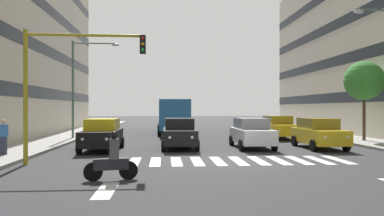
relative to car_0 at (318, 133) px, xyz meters
The scene contains 15 objects.
ground_plane 7.63m from the car_0, 37.55° to the left, with size 180.00×180.00×0.00m, color #2D2D30.
building_left_block_0 19.94m from the car_0, 130.10° to the right, with size 11.63×25.31×16.00m.
crosswalk_markings 7.63m from the car_0, 37.55° to the left, with size 10.35×2.80×0.01m.
lane_arrow_1 14.54m from the car_0, 44.19° to the left, with size 0.50×2.20×0.01m, color silver.
car_0 is the anchor object (origin of this frame).
car_1 3.80m from the car_0, ahead, with size 2.02×4.44×1.72m.
car_2 7.95m from the car_0, ahead, with size 2.02×4.44×1.72m.
car_3 12.14m from the car_0, ahead, with size 2.02×4.44×1.72m.
car_row2_0 6.76m from the car_0, 87.90° to the right, with size 2.02×4.44×1.72m.
bus_behind_traffic 15.71m from the car_0, 59.65° to the right, with size 2.78×10.50×3.00m.
motorcycle_with_rider 13.58m from the car_0, 39.74° to the left, with size 1.69×0.44×1.57m.
traffic_light_gantry 14.21m from the car_0, 21.44° to the left, with size 4.95×0.36×5.50m.
street_lamp_right 16.79m from the car_0, 25.35° to the right, with size 3.42×0.28×7.04m.
street_tree_1 6.41m from the car_0, 144.29° to the right, with size 2.59×2.59×5.27m.
pedestrian_waiting 16.44m from the car_0, 10.23° to the left, with size 0.36×0.24×1.63m.
Camera 1 is at (2.78, 16.14, 2.31)m, focal length 35.06 mm.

